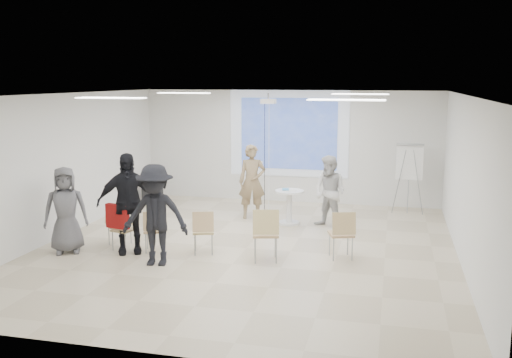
% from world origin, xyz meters
% --- Properties ---
extents(floor, '(8.00, 9.00, 0.10)m').
position_xyz_m(floor, '(0.00, 0.00, -0.05)').
color(floor, beige).
rests_on(floor, ground).
extents(ceiling, '(8.00, 9.00, 0.10)m').
position_xyz_m(ceiling, '(0.00, 0.00, 3.05)').
color(ceiling, white).
rests_on(ceiling, wall_back).
extents(wall_back, '(8.00, 0.10, 3.00)m').
position_xyz_m(wall_back, '(0.00, 4.55, 1.50)').
color(wall_back, silver).
rests_on(wall_back, floor).
extents(wall_left, '(0.10, 9.00, 3.00)m').
position_xyz_m(wall_left, '(-4.05, 0.00, 1.50)').
color(wall_left, silver).
rests_on(wall_left, floor).
extents(wall_right, '(0.10, 9.00, 3.00)m').
position_xyz_m(wall_right, '(4.05, 0.00, 1.50)').
color(wall_right, silver).
rests_on(wall_right, floor).
extents(projection_halo, '(3.20, 0.01, 2.30)m').
position_xyz_m(projection_halo, '(0.00, 4.49, 1.85)').
color(projection_halo, silver).
rests_on(projection_halo, wall_back).
extents(projection_image, '(2.60, 0.01, 1.90)m').
position_xyz_m(projection_image, '(0.00, 4.47, 1.85)').
color(projection_image, '#3453B1').
rests_on(projection_image, wall_back).
extents(pedestal_table, '(0.77, 0.77, 0.81)m').
position_xyz_m(pedestal_table, '(0.47, 2.08, 0.45)').
color(pedestal_table, silver).
rests_on(pedestal_table, floor).
extents(player_left, '(0.84, 0.69, 2.00)m').
position_xyz_m(player_left, '(-0.50, 2.46, 1.00)').
color(player_left, '#957D5B').
rests_on(player_left, floor).
extents(player_right, '(1.10, 1.04, 1.80)m').
position_xyz_m(player_right, '(1.41, 1.96, 0.90)').
color(player_right, silver).
rests_on(player_right, floor).
extents(controller_left, '(0.07, 0.12, 0.04)m').
position_xyz_m(controller_left, '(-0.32, 2.71, 1.32)').
color(controller_left, white).
rests_on(controller_left, player_left).
extents(controller_right, '(0.09, 0.12, 0.04)m').
position_xyz_m(controller_right, '(1.23, 2.21, 1.22)').
color(controller_right, white).
rests_on(controller_right, player_right).
extents(chair_far_left, '(0.47, 0.49, 0.80)m').
position_xyz_m(chair_far_left, '(-2.57, -0.40, 0.48)').
color(chair_far_left, tan).
rests_on(chair_far_left, floor).
extents(chair_left_mid, '(0.45, 0.47, 0.80)m').
position_xyz_m(chair_left_mid, '(-2.32, -0.72, 0.47)').
color(chair_left_mid, tan).
rests_on(chair_left_mid, floor).
extents(chair_left_inner, '(0.50, 0.51, 0.82)m').
position_xyz_m(chair_left_inner, '(-1.66, -0.66, 0.48)').
color(chair_left_inner, tan).
rests_on(chair_left_inner, floor).
extents(chair_center, '(0.51, 0.53, 0.85)m').
position_xyz_m(chair_center, '(-0.69, -0.56, 0.50)').
color(chair_center, tan).
rests_on(chair_center, floor).
extents(chair_right_inner, '(0.58, 0.61, 1.00)m').
position_xyz_m(chair_right_inner, '(0.55, -0.74, 0.59)').
color(chair_right_inner, tan).
rests_on(chair_right_inner, floor).
extents(chair_right_far, '(0.55, 0.57, 0.92)m').
position_xyz_m(chair_right_far, '(1.89, -0.26, 0.54)').
color(chair_right_far, tan).
rests_on(chair_right_far, floor).
extents(red_jacket, '(0.50, 0.21, 0.46)m').
position_xyz_m(red_jacket, '(-2.30, -0.87, 0.72)').
color(red_jacket, maroon).
rests_on(red_jacket, chair_left_mid).
extents(laptop, '(0.36, 0.30, 0.02)m').
position_xyz_m(laptop, '(-1.68, -0.57, 0.44)').
color(laptop, black).
rests_on(laptop, chair_left_inner).
extents(audience_left, '(1.49, 1.25, 2.21)m').
position_xyz_m(audience_left, '(-2.13, -0.79, 1.11)').
color(audience_left, black).
rests_on(audience_left, floor).
extents(audience_mid, '(1.42, 0.89, 2.06)m').
position_xyz_m(audience_mid, '(-1.32, -1.34, 1.03)').
color(audience_mid, black).
rests_on(audience_mid, floor).
extents(audience_outer, '(1.09, 0.97, 1.86)m').
position_xyz_m(audience_outer, '(-3.28, -1.06, 0.93)').
color(audience_outer, slate).
rests_on(audience_outer, floor).
extents(flipchart_easel, '(0.76, 0.57, 1.75)m').
position_xyz_m(flipchart_easel, '(3.13, 3.72, 1.29)').
color(flipchart_easel, gray).
rests_on(flipchart_easel, floor).
extents(av_cart, '(0.56, 0.52, 0.69)m').
position_xyz_m(av_cart, '(-3.54, 3.51, 0.32)').
color(av_cart, black).
rests_on(av_cart, floor).
extents(ceiling_projector, '(0.30, 0.25, 3.00)m').
position_xyz_m(ceiling_projector, '(0.10, 1.49, 2.69)').
color(ceiling_projector, white).
rests_on(ceiling_projector, ceiling).
extents(fluor_panel_nw, '(1.20, 0.30, 0.02)m').
position_xyz_m(fluor_panel_nw, '(-2.00, 2.00, 2.97)').
color(fluor_panel_nw, white).
rests_on(fluor_panel_nw, ceiling).
extents(fluor_panel_ne, '(1.20, 0.30, 0.02)m').
position_xyz_m(fluor_panel_ne, '(2.00, 2.00, 2.97)').
color(fluor_panel_ne, white).
rests_on(fluor_panel_ne, ceiling).
extents(fluor_panel_sw, '(1.20, 0.30, 0.02)m').
position_xyz_m(fluor_panel_sw, '(-2.00, -1.50, 2.97)').
color(fluor_panel_sw, white).
rests_on(fluor_panel_sw, ceiling).
extents(fluor_panel_se, '(1.20, 0.30, 0.02)m').
position_xyz_m(fluor_panel_se, '(2.00, -1.50, 2.97)').
color(fluor_panel_se, white).
rests_on(fluor_panel_se, ceiling).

